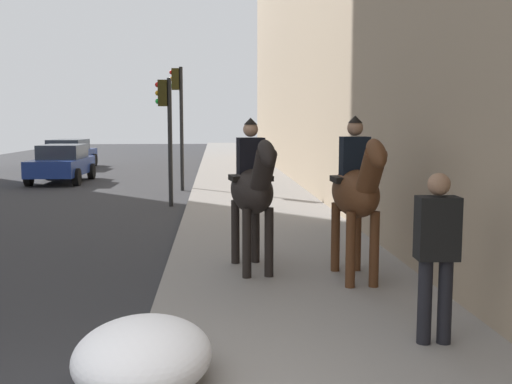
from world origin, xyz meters
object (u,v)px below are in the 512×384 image
at_px(mounted_horse_far, 356,190).
at_px(traffic_light_near_curb, 166,120).
at_px(pedestrian_greeting, 437,247).
at_px(car_mid_lane, 70,153).
at_px(traffic_light_far_curb, 179,109).
at_px(mounted_horse_near, 252,188).
at_px(car_near_lane, 62,163).

height_order(mounted_horse_far, traffic_light_near_curb, traffic_light_near_curb).
distance_m(mounted_horse_far, traffic_light_near_curb, 9.06).
height_order(pedestrian_greeting, traffic_light_near_curb, traffic_light_near_curb).
distance_m(pedestrian_greeting, car_mid_lane, 26.81).
bearing_deg(car_mid_lane, traffic_light_far_curb, -147.81).
bearing_deg(mounted_horse_near, traffic_light_near_curb, -175.02).
bearing_deg(car_near_lane, traffic_light_far_curb, 56.53).
xyz_separation_m(traffic_light_near_curb, traffic_light_far_curb, (3.81, -0.12, 0.39)).
relative_size(mounted_horse_far, car_near_lane, 0.56).
xyz_separation_m(mounted_horse_near, traffic_light_far_curb, (11.61, 1.73, 1.39)).
bearing_deg(mounted_horse_far, mounted_horse_near, -115.03).
xyz_separation_m(mounted_horse_far, car_near_lane, (15.36, 7.77, -0.63)).
distance_m(pedestrian_greeting, traffic_light_far_curb, 15.13).
height_order(mounted_horse_near, mounted_horse_far, mounted_horse_far).
relative_size(mounted_horse_far, traffic_light_near_curb, 0.65).
distance_m(mounted_horse_far, car_mid_lane, 24.46).
distance_m(mounted_horse_near, pedestrian_greeting, 3.46).
xyz_separation_m(car_near_lane, traffic_light_far_curb, (-3.14, -4.65, 1.99)).
relative_size(car_mid_lane, traffic_light_far_curb, 1.02).
height_order(mounted_horse_near, traffic_light_far_curb, traffic_light_far_curb).
relative_size(car_mid_lane, traffic_light_near_curb, 1.20).
height_order(car_near_lane, car_mid_lane, same).
bearing_deg(traffic_light_far_curb, car_mid_lane, 30.22).
bearing_deg(traffic_light_near_curb, traffic_light_far_curb, -1.73).
distance_m(mounted_horse_near, car_near_lane, 16.09).
xyz_separation_m(mounted_horse_near, car_mid_lane, (22.05, 7.81, -0.59)).
distance_m(mounted_horse_near, mounted_horse_far, 1.52).
bearing_deg(mounted_horse_far, car_mid_lane, -159.23).
distance_m(car_mid_lane, traffic_light_far_curb, 12.24).
bearing_deg(pedestrian_greeting, traffic_light_near_curb, 20.63).
bearing_deg(traffic_light_near_curb, mounted_horse_near, -166.68).
xyz_separation_m(mounted_horse_far, traffic_light_near_curb, (8.41, 3.23, 0.97)).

